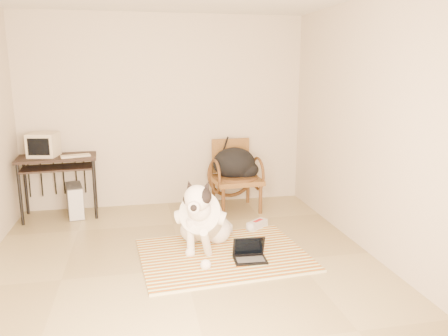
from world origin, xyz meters
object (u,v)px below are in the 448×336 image
object	(u,v)px
laptop	(250,254)
rattan_chair	(235,175)
computer_desk	(57,165)
crt_monitor	(43,145)
backpack	(236,164)
dog	(203,219)
pc_tower	(75,201)

from	to	relation	value
laptop	rattan_chair	size ratio (longest dim) A/B	0.36
computer_desk	rattan_chair	bearing A→B (deg)	-2.82
crt_monitor	rattan_chair	bearing A→B (deg)	-3.64
backpack	dog	bearing A→B (deg)	-117.27
computer_desk	laptop	bearing A→B (deg)	-41.40
computer_desk	pc_tower	size ratio (longest dim) A/B	2.11
dog	laptop	xyz separation A→B (m)	(0.42, -0.42, -0.27)
dog	laptop	distance (m)	0.65
computer_desk	crt_monitor	xyz separation A→B (m)	(-0.16, 0.04, 0.27)
crt_monitor	pc_tower	distance (m)	0.84
dog	backpack	bearing A→B (deg)	62.73
computer_desk	rattan_chair	world-z (taller)	rattan_chair
dog	laptop	size ratio (longest dim) A/B	3.48
crt_monitor	pc_tower	world-z (taller)	crt_monitor
rattan_chair	pc_tower	bearing A→B (deg)	177.40
computer_desk	crt_monitor	bearing A→B (deg)	164.65
computer_desk	crt_monitor	world-z (taller)	crt_monitor
pc_tower	backpack	xyz separation A→B (m)	(2.20, -0.13, 0.43)
crt_monitor	backpack	world-z (taller)	crt_monitor
laptop	pc_tower	bearing A→B (deg)	136.26
dog	rattan_chair	bearing A→B (deg)	63.48
backpack	computer_desk	bearing A→B (deg)	176.47
backpack	laptop	bearing A→B (deg)	-98.35
pc_tower	rattan_chair	xyz separation A→B (m)	(2.19, -0.10, 0.27)
computer_desk	backpack	size ratio (longest dim) A/B	1.62
computer_desk	crt_monitor	distance (m)	0.32
pc_tower	computer_desk	bearing A→B (deg)	174.56
pc_tower	rattan_chair	size ratio (longest dim) A/B	0.50
crt_monitor	rattan_chair	size ratio (longest dim) A/B	0.41
computer_desk	pc_tower	world-z (taller)	computer_desk
crt_monitor	backpack	distance (m)	2.58
computer_desk	pc_tower	bearing A→B (deg)	-5.44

